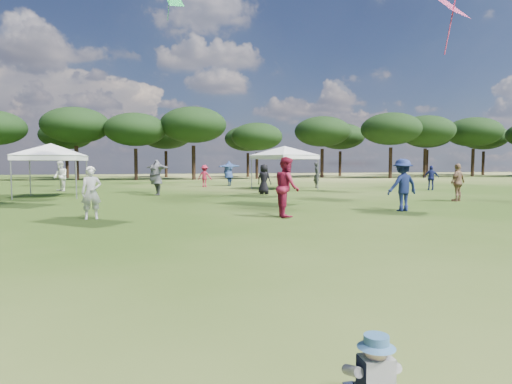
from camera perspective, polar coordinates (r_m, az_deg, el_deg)
tree_line at (r=48.56m, az=-9.80°, el=8.18°), size 108.78×17.63×7.77m
tent_left at (r=23.81m, az=-25.67°, el=5.55°), size 6.09×6.09×2.99m
tent_right at (r=28.14m, az=3.83°, el=5.88°), size 5.98×5.98×3.13m
toddler at (r=3.26m, az=15.46°, el=-22.67°), size 0.36×0.40×0.54m
festival_crowd at (r=22.65m, az=-10.88°, el=1.78°), size 30.26×20.63×1.90m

